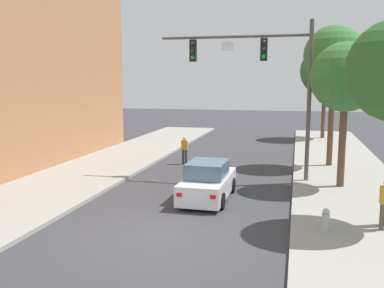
{
  "coord_description": "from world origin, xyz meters",
  "views": [
    {
      "loc": [
        4.09,
        -12.35,
        4.85
      ],
      "look_at": [
        -0.55,
        6.5,
        2.0
      ],
      "focal_mm": 40.14,
      "sensor_mm": 36.0,
      "label": 1
    }
  ],
  "objects": [
    {
      "name": "ground_plane",
      "position": [
        0.0,
        0.0,
        0.0
      ],
      "size": [
        120.0,
        120.0,
        0.0
      ],
      "primitive_type": "plane",
      "color": "#38383D"
    },
    {
      "name": "street_tree_farthest",
      "position": [
        6.19,
        24.87,
        5.66
      ],
      "size": [
        4.04,
        4.04,
        7.55
      ],
      "color": "brown",
      "rests_on": "sidewalk_right"
    },
    {
      "name": "fire_hydrant",
      "position": [
        5.08,
        1.39,
        0.51
      ],
      "size": [
        0.48,
        0.24,
        0.72
      ],
      "color": "#B2B2B7",
      "rests_on": "sidewalk_right"
    },
    {
      "name": "sidewalk_right",
      "position": [
        6.5,
        0.0,
        0.07
      ],
      "size": [
        5.0,
        60.0,
        0.15
      ],
      "primitive_type": "cube",
      "color": "#99968E",
      "rests_on": "ground"
    },
    {
      "name": "street_tree_second",
      "position": [
        6.08,
        7.61,
        4.99
      ],
      "size": [
        3.05,
        3.05,
        6.41
      ],
      "color": "brown",
      "rests_on": "sidewalk_right"
    },
    {
      "name": "pedestrian_crossing_road",
      "position": [
        -2.28,
        11.7,
        0.91
      ],
      "size": [
        0.36,
        0.22,
        1.64
      ],
      "color": "#333338",
      "rests_on": "ground"
    },
    {
      "name": "traffic_signal_mast",
      "position": [
        2.52,
        8.49,
        5.37
      ],
      "size": [
        7.26,
        0.38,
        7.5
      ],
      "color": "#514C47",
      "rests_on": "sidewalk_right"
    },
    {
      "name": "car_lead_white",
      "position": [
        0.59,
        4.6,
        0.72
      ],
      "size": [
        1.87,
        4.26,
        1.6
      ],
      "color": "silver",
      "rests_on": "ground"
    },
    {
      "name": "street_tree_third",
      "position": [
        5.93,
        12.63,
        6.19
      ],
      "size": [
        3.28,
        3.28,
        7.73
      ],
      "color": "brown",
      "rests_on": "sidewalk_right"
    }
  ]
}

